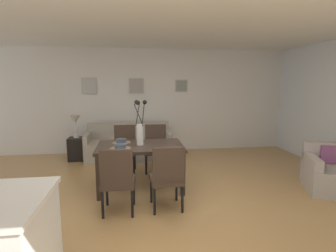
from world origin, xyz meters
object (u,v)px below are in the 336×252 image
dining_chair_far_right (156,146)px  bowl_near_left (120,146)px  bowl_near_right (121,140)px  framed_picture_right (181,86)px  framed_picture_center (136,86)px  centerpiece_vase (140,128)px  armchair (332,173)px  dining_chair_near_right (125,146)px  table_lamp (75,121)px  framed_picture_left (89,86)px  side_table (77,149)px  dining_chair_near_left (118,178)px  dining_chair_far_left (167,175)px  dining_table (140,150)px

dining_chair_far_right → bowl_near_left: dining_chair_far_right is taller
bowl_near_right → framed_picture_right: 2.83m
bowl_near_right → framed_picture_center: framed_picture_center is taller
centerpiece_vase → armchair: centerpiece_vase is taller
dining_chair_near_right → framed_picture_center: 1.97m
bowl_near_left → table_lamp: bearing=117.6°
bowl_near_right → framed_picture_right: framed_picture_right is taller
framed_picture_left → side_table: bearing=-112.0°
bowl_near_left → bowl_near_right: 0.41m
bowl_near_left → armchair: bowl_near_left is taller
bowl_near_left → framed_picture_center: framed_picture_center is taller
bowl_near_left → armchair: 3.47m
dining_chair_far_right → bowl_near_left: bearing=-120.8°
bowl_near_right → dining_chair_near_left: bearing=-90.8°
dining_chair_near_left → dining_chair_near_right: same height
framed_picture_center → dining_chair_near_right: bearing=-100.2°
dining_chair_far_left → framed_picture_right: size_ratio=2.86×
dining_chair_far_left → bowl_near_left: (-0.65, 0.65, 0.27)m
dining_chair_far_left → framed_picture_left: framed_picture_left is taller
side_table → framed_picture_center: size_ratio=1.34×
dining_chair_far_right → side_table: bearing=150.6°
dining_table → armchair: armchair is taller
framed_picture_center → framed_picture_left: bearing=180.0°
armchair → dining_chair_near_left: bearing=-174.3°
dining_chair_near_right → side_table: size_ratio=1.77×
framed_picture_left → dining_chair_near_left: bearing=-76.2°
dining_chair_far_right → armchair: 3.12m
dining_chair_near_left → side_table: dining_chair_near_left is taller
side_table → dining_chair_far_left: bearing=-57.5°
bowl_near_left → side_table: bowl_near_left is taller
dining_chair_near_left → centerpiece_vase: centerpiece_vase is taller
centerpiece_vase → bowl_near_left: size_ratio=4.32×
armchair → table_lamp: bearing=152.0°
bowl_near_left → bowl_near_right: (0.00, 0.41, 0.00)m
armchair → framed_picture_center: framed_picture_center is taller
armchair → dining_chair_near_right: bearing=157.1°
side_table → framed_picture_right: 2.97m
table_lamp → framed_picture_right: framed_picture_right is taller
bowl_near_left → framed_picture_left: bearing=107.3°
dining_chair_near_left → framed_picture_right: size_ratio=2.86×
framed_picture_left → framed_picture_center: bearing=-0.0°
dining_chair_near_right → framed_picture_left: bearing=119.1°
dining_chair_near_left → centerpiece_vase: (0.33, 0.88, 0.51)m
bowl_near_left → framed_picture_left: 2.93m
side_table → armchair: (4.49, -2.39, 0.03)m
dining_chair_near_left → dining_chair_near_right: 1.78m
dining_chair_near_left → framed_picture_center: framed_picture_center is taller
framed_picture_right → armchair: bearing=-56.7°
dining_chair_far_left → dining_chair_near_right: bearing=109.3°
dining_chair_near_left → side_table: size_ratio=1.77×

